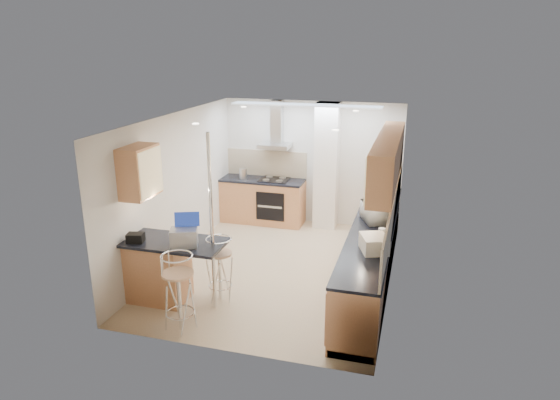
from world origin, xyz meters
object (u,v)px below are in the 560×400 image
(bar_stool_near, at_px, (179,292))
(bar_stool_end, at_px, (220,269))
(laptop, at_px, (184,237))
(microwave, at_px, (376,212))
(bread_bin, at_px, (374,244))

(bar_stool_near, xyz_separation_m, bar_stool_end, (0.19, 0.89, -0.05))
(laptop, bearing_deg, microwave, 14.76)
(laptop, height_order, bread_bin, laptop)
(laptop, xyz_separation_m, bread_bin, (2.50, 0.57, -0.03))
(laptop, relative_size, bread_bin, 0.87)
(microwave, distance_m, laptop, 2.98)
(microwave, relative_size, bar_stool_end, 0.55)
(microwave, height_order, bread_bin, microwave)
(laptop, distance_m, bread_bin, 2.56)
(laptop, distance_m, bar_stool_end, 0.77)
(bread_bin, bearing_deg, microwave, 74.25)
(bar_stool_near, height_order, bread_bin, bread_bin)
(bar_stool_end, bearing_deg, microwave, -10.30)
(laptop, relative_size, bar_stool_end, 0.37)
(bar_stool_near, bearing_deg, bread_bin, 20.68)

